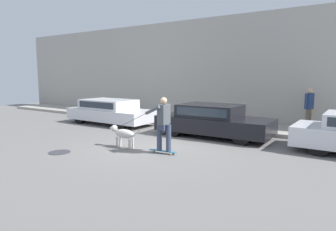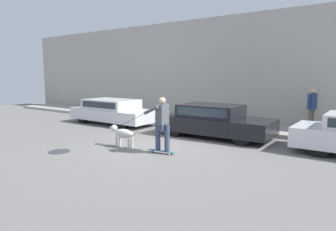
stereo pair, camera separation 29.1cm
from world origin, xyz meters
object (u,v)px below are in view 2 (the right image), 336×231
Objects in this scene: skateboarder at (162,122)px; fire_hydrant at (93,111)px; parked_car_1 at (214,121)px; pedestrian_with_bag at (312,107)px; dog at (123,133)px; parked_car_0 at (113,111)px.

fire_hydrant is at bearing -32.66° from skateboarder.
skateboarder is (-0.14, -3.12, 0.35)m from parked_car_1.
dog is at bearing -107.13° from pedestrian_with_bag.
pedestrian_with_bag reaches higher than fire_hydrant.
fire_hydrant is (-7.79, 4.00, -0.62)m from skateboarder.
parked_car_1 reaches higher than parked_car_0.
dog is (-1.66, -3.22, -0.15)m from parked_car_1.
skateboarder is 6.55m from pedestrian_with_bag.
parked_car_1 is 2.58× the size of pedestrian_with_bag.
skateboarder is at bearing -97.16° from pedestrian_with_bag.
fire_hydrant is (-10.86, -1.79, -0.76)m from pedestrian_with_bag.
skateboarder reaches higher than parked_car_0.
pedestrian_with_bag reaches higher than skateboarder.
parked_car_0 is 2.67m from fire_hydrant.
parked_car_1 reaches higher than fire_hydrant.
pedestrian_with_bag is at bearing -123.46° from skateboarder.
fire_hydrant is (-2.50, 0.88, -0.25)m from parked_car_0.
parked_car_0 is at bearing -36.02° from skateboarder.
skateboarder is 3.59× the size of fire_hydrant.
parked_car_1 is 7.98m from fire_hydrant.
fire_hydrant is at bearing -149.83° from pedestrian_with_bag.
skateboarder is 8.78m from fire_hydrant.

